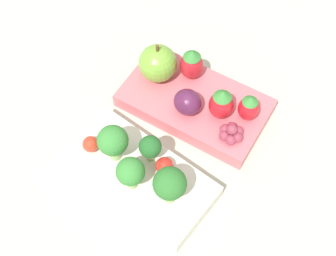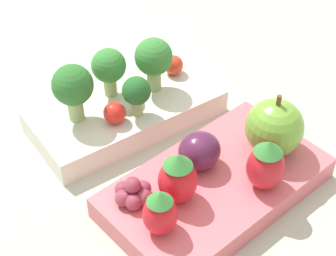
% 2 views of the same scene
% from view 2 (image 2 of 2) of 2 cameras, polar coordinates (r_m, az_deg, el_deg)
% --- Properties ---
extents(ground_plane, '(4.00, 4.00, 0.00)m').
position_cam_2_polar(ground_plane, '(0.55, -0.89, -2.81)').
color(ground_plane, '#ADB7A3').
extents(bento_box_savoury, '(0.20, 0.10, 0.03)m').
position_cam_2_polar(bento_box_savoury, '(0.59, -4.20, 1.75)').
color(bento_box_savoury, silver).
rests_on(bento_box_savoury, ground_plane).
extents(bento_box_fruit, '(0.22, 0.14, 0.02)m').
position_cam_2_polar(bento_box_fruit, '(0.51, 4.85, -6.00)').
color(bento_box_fruit, '#DB6670').
rests_on(bento_box_fruit, ground_plane).
extents(broccoli_floret_0, '(0.04, 0.04, 0.06)m').
position_cam_2_polar(broccoli_floret_0, '(0.57, -1.47, 7.07)').
color(broccoli_floret_0, '#93B770').
rests_on(broccoli_floret_0, bento_box_savoury).
extents(broccoli_floret_1, '(0.03, 0.03, 0.04)m').
position_cam_2_polar(broccoli_floret_1, '(0.55, -2.83, 3.82)').
color(broccoli_floret_1, '#93B770').
rests_on(broccoli_floret_1, bento_box_savoury).
extents(broccoli_floret_2, '(0.04, 0.04, 0.06)m').
position_cam_2_polar(broccoli_floret_2, '(0.54, -9.64, 4.14)').
color(broccoli_floret_2, '#93B770').
rests_on(broccoli_floret_2, bento_box_savoury).
extents(broccoli_floret_3, '(0.04, 0.04, 0.05)m').
position_cam_2_polar(broccoli_floret_3, '(0.57, -6.04, 6.16)').
color(broccoli_floret_3, '#93B770').
rests_on(broccoli_floret_3, bento_box_savoury).
extents(cherry_tomato_0, '(0.02, 0.02, 0.02)m').
position_cam_2_polar(cherry_tomato_0, '(0.61, 0.57, 6.41)').
color(cherry_tomato_0, red).
rests_on(cherry_tomato_0, bento_box_savoury).
extents(cherry_tomato_1, '(0.02, 0.02, 0.02)m').
position_cam_2_polar(cherry_tomato_1, '(0.55, -5.44, 1.55)').
color(cherry_tomato_1, red).
rests_on(cherry_tomato_1, bento_box_savoury).
extents(apple, '(0.05, 0.05, 0.06)m').
position_cam_2_polar(apple, '(0.52, 10.75, 0.05)').
color(apple, '#70A838').
rests_on(apple, bento_box_fruit).
extents(strawberry_0, '(0.03, 0.03, 0.04)m').
position_cam_2_polar(strawberry_0, '(0.45, -0.82, -8.58)').
color(strawberry_0, red).
rests_on(strawberry_0, bento_box_fruit).
extents(strawberry_1, '(0.03, 0.03, 0.05)m').
position_cam_2_polar(strawberry_1, '(0.47, 1.00, -5.13)').
color(strawberry_1, red).
rests_on(strawberry_1, bento_box_fruit).
extents(strawberry_2, '(0.03, 0.03, 0.05)m').
position_cam_2_polar(strawberry_2, '(0.48, 9.93, -3.70)').
color(strawberry_2, red).
rests_on(strawberry_2, bento_box_fruit).
extents(plum, '(0.04, 0.04, 0.04)m').
position_cam_2_polar(plum, '(0.50, 3.22, -2.35)').
color(plum, '#511E42').
rests_on(plum, bento_box_fruit).
extents(grape_cluster, '(0.03, 0.03, 0.02)m').
position_cam_2_polar(grape_cluster, '(0.48, -3.57, -6.53)').
color(grape_cluster, '#93384C').
rests_on(grape_cluster, bento_box_fruit).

